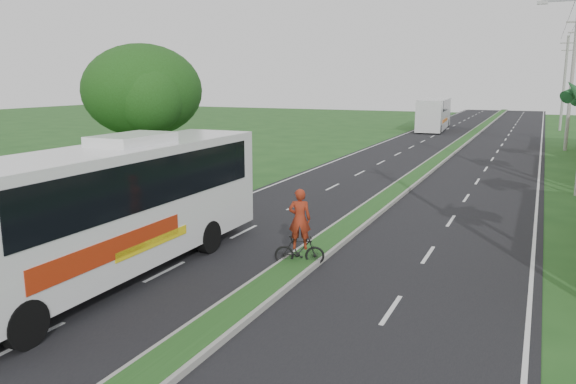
% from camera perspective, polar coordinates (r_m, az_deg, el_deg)
% --- Properties ---
extents(ground, '(180.00, 180.00, 0.00)m').
position_cam_1_polar(ground, '(15.91, -2.07, -9.89)').
color(ground, '#1F4A1B').
rests_on(ground, ground).
extents(road_asphalt, '(14.00, 160.00, 0.02)m').
position_cam_1_polar(road_asphalt, '(34.40, 12.88, 1.47)').
color(road_asphalt, black).
rests_on(road_asphalt, ground).
extents(median_strip, '(1.20, 160.00, 0.18)m').
position_cam_1_polar(median_strip, '(34.39, 12.89, 1.62)').
color(median_strip, gray).
rests_on(median_strip, ground).
extents(lane_edge_left, '(0.12, 160.00, 0.01)m').
position_cam_1_polar(lane_edge_left, '(36.29, 2.47, 2.24)').
color(lane_edge_left, silver).
rests_on(lane_edge_left, ground).
extents(lane_edge_right, '(0.12, 160.00, 0.01)m').
position_cam_1_polar(lane_edge_right, '(33.76, 24.08, 0.55)').
color(lane_edge_right, silver).
rests_on(lane_edge_right, ground).
extents(shade_tree, '(6.30, 6.00, 7.54)m').
position_cam_1_polar(shade_tree, '(29.89, -14.70, 9.61)').
color(shade_tree, '#473321').
rests_on(shade_tree, ground).
extents(utility_pole_c, '(1.60, 0.28, 11.00)m').
position_cam_1_polar(utility_pole_c, '(51.30, 26.87, 10.09)').
color(utility_pole_c, gray).
rests_on(utility_pole_c, ground).
extents(utility_pole_d, '(1.60, 0.28, 10.50)m').
position_cam_1_polar(utility_pole_d, '(71.29, 26.26, 9.97)').
color(utility_pole_d, gray).
rests_on(utility_pole_d, ground).
extents(coach_bus_main, '(2.83, 12.89, 4.16)m').
position_cam_1_polar(coach_bus_main, '(16.81, -17.86, -1.13)').
color(coach_bus_main, white).
rests_on(coach_bus_main, ground).
extents(coach_bus_far, '(3.45, 12.32, 3.55)m').
position_cam_1_polar(coach_bus_far, '(67.40, 14.64, 7.84)').
color(coach_bus_far, silver).
rests_on(coach_bus_far, ground).
extents(motorcyclist, '(1.63, 0.94, 2.47)m').
position_cam_1_polar(motorcyclist, '(17.59, 1.19, -4.45)').
color(motorcyclist, black).
rests_on(motorcyclist, ground).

